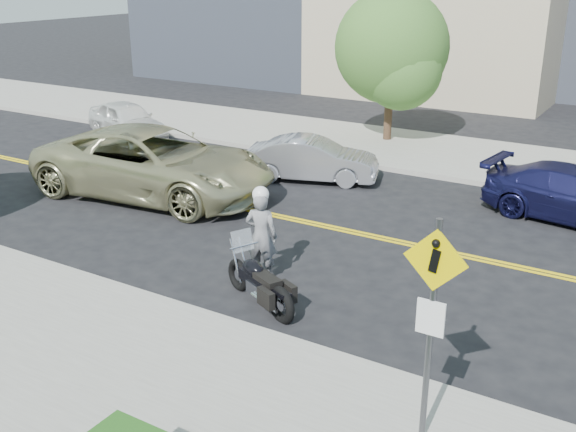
% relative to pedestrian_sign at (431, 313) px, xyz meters
% --- Properties ---
extents(ground_plane, '(120.00, 120.00, 0.00)m').
position_rel_pedestrian_sign_xyz_m(ground_plane, '(-4.20, 6.31, -1.96)').
color(ground_plane, black).
rests_on(ground_plane, ground).
extents(sidewalk_near, '(60.00, 5.00, 0.15)m').
position_rel_pedestrian_sign_xyz_m(sidewalk_near, '(-4.20, -1.19, -1.89)').
color(sidewalk_near, '#9E9B91').
rests_on(sidewalk_near, ground_plane).
extents(sidewalk_far, '(60.00, 5.00, 0.15)m').
position_rel_pedestrian_sign_xyz_m(sidewalk_far, '(-4.20, 13.81, -1.89)').
color(sidewalk_far, '#9E9B91').
rests_on(sidewalk_far, ground_plane).
extents(pedestrian_sign, '(0.78, 0.08, 3.00)m').
position_rel_pedestrian_sign_xyz_m(pedestrian_sign, '(0.00, 0.00, 0.00)').
color(pedestrian_sign, '#4C4C51').
rests_on(pedestrian_sign, sidewalk_near).
extents(motorcyclist, '(0.74, 0.57, 1.91)m').
position_rel_pedestrian_sign_xyz_m(motorcyclist, '(-4.53, 3.17, -1.01)').
color(motorcyclist, '#B3B4B8').
rests_on(motorcyclist, ground).
extents(motorcycle, '(2.14, 1.43, 1.26)m').
position_rel_pedestrian_sign_xyz_m(motorcycle, '(-3.95, 2.21, -1.33)').
color(motorcycle, black).
rests_on(motorcycle, ground).
extents(suv, '(6.85, 3.72, 1.82)m').
position_rel_pedestrian_sign_xyz_m(suv, '(-9.80, 5.97, -1.05)').
color(suv, tan).
rests_on(suv, ground).
extents(parked_car_white, '(4.13, 2.70, 1.31)m').
position_rel_pedestrian_sign_xyz_m(parked_car_white, '(-15.08, 10.39, -1.31)').
color(parked_car_white, white).
rests_on(parked_car_white, ground).
extents(parked_car_silver, '(3.98, 2.46, 1.24)m').
position_rel_pedestrian_sign_xyz_m(parked_car_silver, '(-6.90, 9.39, -1.34)').
color(parked_car_silver, '#A0A1A8').
rests_on(parked_car_silver, ground).
extents(tree_far_a, '(3.82, 3.82, 5.22)m').
position_rel_pedestrian_sign_xyz_m(tree_far_a, '(-6.78, 14.55, 1.34)').
color(tree_far_a, '#382619').
rests_on(tree_far_a, ground).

